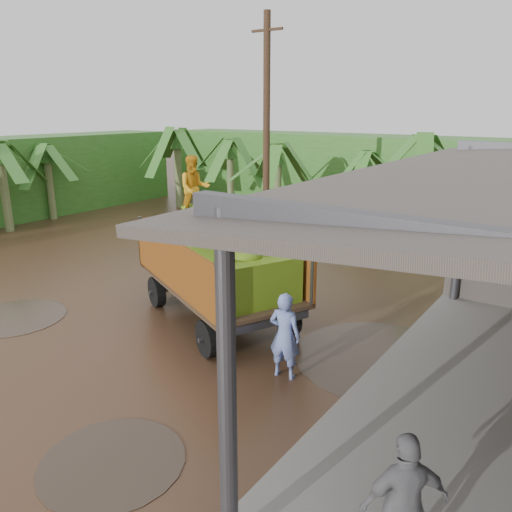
# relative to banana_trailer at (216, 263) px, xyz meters

# --- Properties ---
(ground) EXTENTS (100.00, 100.00, 0.00)m
(ground) POSITION_rel_banana_trailer_xyz_m (-1.01, -1.23, -1.42)
(ground) COLOR black
(ground) RESTS_ON ground
(hedge_north) EXTENTS (22.00, 3.00, 3.60)m
(hedge_north) POSITION_rel_banana_trailer_xyz_m (-3.01, 14.77, 0.38)
(hedge_north) COLOR #2D661E
(hedge_north) RESTS_ON ground
(banana_trailer) EXTENTS (6.39, 3.97, 3.77)m
(banana_trailer) POSITION_rel_banana_trailer_xyz_m (0.00, 0.00, 0.00)
(banana_trailer) COLOR #A15817
(banana_trailer) RESTS_ON ground
(man_blue) EXTENTS (0.66, 0.48, 1.68)m
(man_blue) POSITION_rel_banana_trailer_xyz_m (2.73, -1.32, -0.58)
(man_blue) COLOR #6A7EC1
(man_blue) RESTS_ON ground
(man_grey) EXTENTS (1.00, 1.00, 1.70)m
(man_grey) POSITION_rel_banana_trailer_xyz_m (5.95, -4.04, -0.57)
(man_grey) COLOR slate
(man_grey) RESTS_ON ground
(utility_pole) EXTENTS (1.20, 0.24, 7.88)m
(utility_pole) POSITION_rel_banana_trailer_xyz_m (-2.74, 6.03, 2.58)
(utility_pole) COLOR #47301E
(utility_pole) RESTS_ON ground
(banana_plants) EXTENTS (24.54, 20.55, 4.03)m
(banana_plants) POSITION_rel_banana_trailer_xyz_m (-5.90, 5.42, 0.40)
(banana_plants) COLOR #2D661E
(banana_plants) RESTS_ON ground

